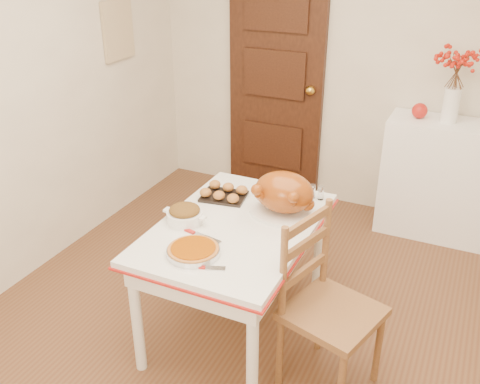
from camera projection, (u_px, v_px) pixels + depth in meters
The scene contains 18 objects.
floor at pixel (258, 341), 3.19m from camera, with size 3.50×4.00×0.00m, color #58311C.
wall_back at pixel (360, 62), 4.26m from camera, with size 3.50×0.00×2.50m, color silver.
wall_left at pixel (1, 101), 3.30m from camera, with size 0.00×4.00×2.50m, color silver.
door_back at pixel (276, 81), 4.60m from camera, with size 0.85×0.06×2.06m, color black.
photo_board at pixel (118, 30), 4.15m from camera, with size 0.03×0.35×0.45m, color #D2C088.
sideboard at pixel (444, 180), 4.13m from camera, with size 0.93×0.41×0.93m, color white.
kitchen_table at pixel (236, 278), 3.14m from camera, with size 0.83×1.22×0.73m, color white, non-canonical shape.
chair_oak at pixel (333, 310), 2.69m from camera, with size 0.43×0.43×0.98m, color brown, non-canonical shape.
berry_vase at pixel (454, 87), 3.82m from camera, with size 0.27×0.27×0.53m, color white, non-canonical shape.
apple at pixel (420, 111), 3.99m from camera, with size 0.12×0.12×0.12m, color #AC1913.
turkey_platter at pixel (284, 194), 3.03m from camera, with size 0.40×0.32×0.26m, color #92350D, non-canonical shape.
pumpkin_pie at pixel (193, 250), 2.69m from camera, with size 0.27×0.27×0.06m, color #853900.
stuffing_dish at pixel (185, 214), 2.98m from camera, with size 0.26×0.20×0.10m, color brown, non-canonical shape.
rolls_tray at pixel (224, 192), 3.26m from camera, with size 0.27×0.21×0.07m, color #B56935, non-canonical shape.
pie_server at pixel (206, 268), 2.59m from camera, with size 0.19×0.05×0.01m, color silver, non-canonical shape.
carving_knife at pixel (200, 235), 2.86m from camera, with size 0.27×0.06×0.01m, color silver, non-canonical shape.
drinking_glass at pixel (274, 186), 3.28m from camera, with size 0.07×0.07×0.12m, color white.
shaker_pair at pixel (317, 192), 3.24m from camera, with size 0.09×0.04×0.09m, color white, non-canonical shape.
Camera 1 is at (0.95, -2.28, 2.21)m, focal length 40.01 mm.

